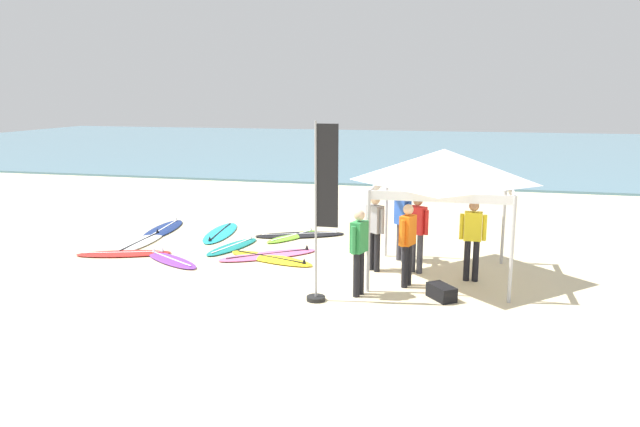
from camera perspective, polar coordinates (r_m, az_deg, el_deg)
ground_plane at (r=13.46m, az=-0.27°, el=-5.36°), size 80.00×80.00×0.00m
sea at (r=43.01m, az=9.53°, el=6.21°), size 80.00×36.00×0.10m
canopy_tent at (r=12.73m, az=11.72°, el=4.41°), size 2.82×2.82×2.75m
surfboard_red at (r=15.39m, az=-18.15°, el=-3.64°), size 2.34×1.31×0.19m
surfboard_purple at (r=14.51m, az=-14.01°, el=-4.31°), size 1.97×1.52×0.19m
surfboard_yellow at (r=14.27m, az=-4.70°, el=-4.27°), size 2.43×1.38×0.19m
surfboard_cyan at (r=16.99m, az=-9.47°, el=-1.82°), size 1.01×2.61×0.19m
surfboard_navy at (r=17.76m, az=-14.70°, el=-1.46°), size 0.98×2.60×0.19m
surfboard_teal at (r=15.44m, az=-8.33°, el=-3.13°), size 1.02×2.07×0.19m
surfboard_black at (r=16.53m, az=-1.89°, el=-2.04°), size 2.55×1.53×0.19m
surfboard_white at (r=16.42m, az=-16.74°, el=-2.62°), size 0.70×2.38×0.19m
surfboard_lime at (r=16.36m, az=-2.66°, el=-2.19°), size 1.30×1.91×0.19m
surfboard_pink at (r=14.56m, az=-4.92°, el=-3.95°), size 2.37×2.04×0.19m
person_yellow at (r=12.81m, az=14.34°, el=-2.02°), size 0.55×0.23×1.71m
person_orange at (r=12.20m, az=8.34°, el=-2.45°), size 0.33×0.52×1.71m
person_green at (r=11.55m, az=3.74°, el=-3.15°), size 0.32×0.53×1.71m
person_red at (r=13.17m, az=9.24°, el=-1.44°), size 0.49×0.36×1.71m
person_blue at (r=14.03m, az=7.86°, el=-0.60°), size 0.43×0.41×1.71m
person_grey at (r=13.18m, az=5.23°, el=-1.33°), size 0.46×0.39×1.71m
banner_flag at (r=11.08m, az=0.17°, el=-0.64°), size 0.60×0.36×3.40m
gear_bag_near_tent at (r=11.79m, az=11.50°, el=-7.36°), size 0.62×0.67×0.28m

